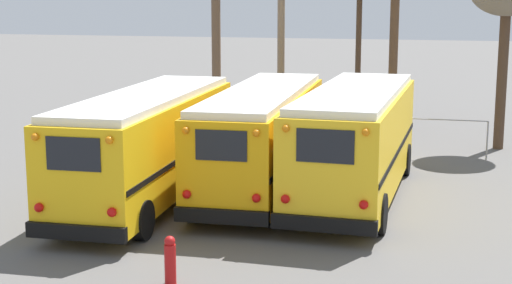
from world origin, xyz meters
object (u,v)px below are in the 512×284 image
at_px(school_bus_2, 355,139).
at_px(fire_hydrant, 170,260).
at_px(school_bus_1, 262,135).
at_px(utility_pole, 281,24).
at_px(school_bus_0, 148,143).

relative_size(school_bus_2, fire_hydrant, 9.20).
bearing_deg(school_bus_1, utility_pole, 98.37).
xyz_separation_m(school_bus_0, school_bus_1, (2.85, 2.08, -0.02)).
xyz_separation_m(school_bus_2, utility_pole, (-4.14, 9.10, 2.93)).
relative_size(utility_pole, fire_hydrant, 8.77).
distance_m(school_bus_0, fire_hydrant, 6.83).
distance_m(utility_pole, fire_hydrant, 17.47).
relative_size(school_bus_2, utility_pole, 1.05).
distance_m(school_bus_0, school_bus_1, 3.54).
bearing_deg(school_bus_0, school_bus_2, 16.83).
distance_m(school_bus_2, utility_pole, 10.42).
xyz_separation_m(school_bus_0, fire_hydrant, (2.85, -6.10, -1.18)).
height_order(school_bus_1, fire_hydrant, school_bus_1).
bearing_deg(utility_pole, fire_hydrant, -85.68).
bearing_deg(fire_hydrant, school_bus_0, 115.03).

